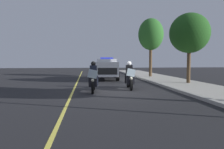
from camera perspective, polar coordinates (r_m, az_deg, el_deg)
ground_plane at (r=12.44m, az=0.42°, el=-4.37°), size 80.00×80.00×0.00m
curb_strip at (r=13.36m, az=15.93°, el=-3.63°), size 48.00×0.24×0.15m
sidewalk_strip at (r=14.19m, az=23.04°, el=-3.46°), size 48.00×3.60×0.10m
lane_stripe_center at (r=12.37m, az=-10.39°, el=-4.46°), size 48.00×0.12×0.01m
police_motorcycle_lead_left at (r=12.03m, az=-5.03°, el=-1.31°), size 2.14×0.62×1.72m
police_motorcycle_lead_right at (r=13.23m, az=4.71°, el=-0.85°), size 2.14×0.62×1.72m
police_suv at (r=19.95m, az=-1.39°, el=1.76°), size 5.02×2.36×2.05m
tree_mid_block at (r=16.98m, az=19.99°, el=10.31°), size 2.92×2.92×5.15m
tree_far_back at (r=22.90m, az=10.35°, el=10.44°), size 2.61×2.61×6.03m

